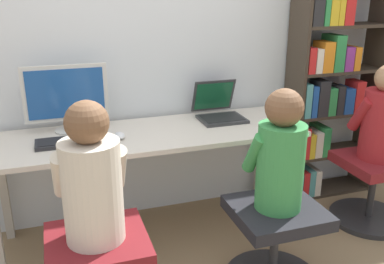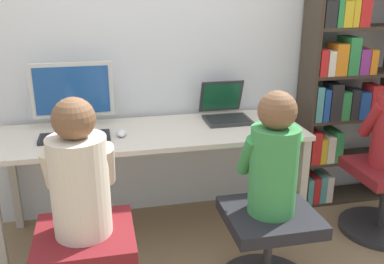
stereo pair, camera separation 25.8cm
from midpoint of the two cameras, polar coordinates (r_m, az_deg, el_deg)
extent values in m
plane|color=#846B4C|center=(2.80, -1.14, -16.67)|extent=(14.00, 14.00, 0.00)
cube|color=silver|center=(2.98, -4.05, 12.63)|extent=(10.00, 0.05, 2.60)
cube|color=beige|center=(2.73, -2.56, -0.21)|extent=(1.94, 0.64, 0.03)
cube|color=#ADA497|center=(2.94, 16.93, -7.54)|extent=(0.05, 0.05, 0.72)
cube|color=#ADA497|center=(3.14, -20.51, -6.19)|extent=(0.05, 0.05, 0.72)
cube|color=#ADA497|center=(3.39, 12.43, -3.49)|extent=(0.05, 0.05, 0.72)
cylinder|color=beige|center=(2.87, -12.80, 0.71)|extent=(0.18, 0.18, 0.01)
cylinder|color=beige|center=(2.86, -12.85, 1.42)|extent=(0.04, 0.04, 0.06)
cube|color=beige|center=(2.80, -13.16, 5.43)|extent=(0.51, 0.02, 0.35)
cube|color=#19478C|center=(2.79, -13.16, 5.38)|extent=(0.46, 0.01, 0.30)
cube|color=#2D2D30|center=(2.94, 7.29, 1.54)|extent=(0.31, 0.25, 0.02)
cube|color=black|center=(2.93, 7.30, 1.76)|extent=(0.27, 0.19, 0.00)
cube|color=#2D2D30|center=(3.06, 6.34, 4.75)|extent=(0.31, 0.10, 0.24)
cube|color=#144C2D|center=(3.05, 6.37, 4.68)|extent=(0.27, 0.08, 0.20)
cube|color=#232326|center=(2.65, -12.70, -0.72)|extent=(0.42, 0.17, 0.02)
cube|color=black|center=(2.65, -12.72, -0.45)|extent=(0.39, 0.13, 0.00)
ellipsoid|color=silver|center=(2.65, -6.69, -0.20)|extent=(0.06, 0.10, 0.04)
cube|color=maroon|center=(2.19, -10.75, -13.80)|extent=(0.48, 0.45, 0.07)
cylinder|color=#262628|center=(2.51, 13.09, -15.56)|extent=(0.05, 0.05, 0.39)
cube|color=black|center=(2.38, 13.50, -11.03)|extent=(0.48, 0.45, 0.07)
cylinder|color=beige|center=(2.05, -11.23, -7.23)|extent=(0.27, 0.27, 0.49)
sphere|color=brown|center=(1.93, -11.86, 1.66)|extent=(0.20, 0.20, 0.20)
cylinder|color=beige|center=(2.09, -15.00, -4.88)|extent=(0.08, 0.21, 0.27)
cylinder|color=beige|center=(2.09, -7.83, -4.37)|extent=(0.08, 0.21, 0.27)
cylinder|color=#388C47|center=(2.26, 14.03, -5.11)|extent=(0.25, 0.25, 0.47)
sphere|color=brown|center=(2.15, 14.72, 2.74)|extent=(0.20, 0.20, 0.20)
cylinder|color=#388C47|center=(2.25, 10.71, -3.17)|extent=(0.07, 0.19, 0.26)
cylinder|color=#388C47|center=(2.35, 16.05, -2.62)|extent=(0.07, 0.19, 0.26)
cube|color=#382D23|center=(3.28, 17.19, 4.31)|extent=(0.02, 0.26, 1.69)
cube|color=#382D23|center=(3.74, 20.70, -7.91)|extent=(0.68, 0.25, 0.02)
cube|color=#382D23|center=(3.61, 21.32, -3.18)|extent=(0.68, 0.25, 0.02)
cube|color=#382D23|center=(3.50, 21.97, 1.87)|extent=(0.68, 0.25, 0.02)
cube|color=#382D23|center=(3.43, 22.66, 7.19)|extent=(0.68, 0.25, 0.02)
cube|color=#382D23|center=(3.38, 23.39, 12.70)|extent=(0.68, 0.25, 0.02)
cube|color=teal|center=(3.52, 16.93, -7.17)|extent=(0.05, 0.19, 0.20)
cube|color=red|center=(3.54, 17.67, -6.98)|extent=(0.05, 0.20, 0.21)
cube|color=teal|center=(3.55, 18.64, -6.97)|extent=(0.05, 0.15, 0.22)
cube|color=silver|center=(3.60, 19.14, -6.71)|extent=(0.05, 0.21, 0.21)
cube|color=red|center=(3.38, 17.73, -1.77)|extent=(0.07, 0.19, 0.25)
cube|color=gold|center=(3.43, 18.52, -2.03)|extent=(0.05, 0.21, 0.19)
cube|color=silver|center=(3.45, 19.53, -1.97)|extent=(0.06, 0.17, 0.20)
cube|color=#2D8C47|center=(3.49, 20.29, -1.52)|extent=(0.06, 0.22, 0.23)
cube|color=teal|center=(3.29, 18.03, 3.81)|extent=(0.05, 0.22, 0.26)
cube|color=#1E4C9E|center=(3.32, 18.86, 3.69)|extent=(0.05, 0.22, 0.24)
cube|color=#262628|center=(3.33, 20.33, 3.85)|extent=(0.09, 0.15, 0.27)
cube|color=#2D8C47|center=(3.40, 21.16, 3.53)|extent=(0.07, 0.20, 0.21)
cube|color=#262628|center=(3.42, 22.34, 3.58)|extent=(0.06, 0.17, 0.22)
cube|color=#1E4C9E|center=(3.48, 23.26, 3.51)|extent=(0.08, 0.20, 0.20)
cube|color=red|center=(3.51, 24.74, 3.83)|extent=(0.08, 0.15, 0.24)
cube|color=red|center=(3.20, 18.92, 8.79)|extent=(0.06, 0.15, 0.19)
cube|color=silver|center=(3.26, 19.56, 8.80)|extent=(0.05, 0.21, 0.18)
cube|color=orange|center=(3.27, 20.96, 9.08)|extent=(0.09, 0.16, 0.22)
cube|color=#2D8C47|center=(3.34, 22.19, 9.48)|extent=(0.08, 0.20, 0.26)
cube|color=#8C338C|center=(3.39, 23.36, 8.72)|extent=(0.07, 0.19, 0.18)
cube|color=orange|center=(3.44, 24.27, 8.70)|extent=(0.06, 0.21, 0.17)
cube|color=#262628|center=(3.20, 19.52, 14.69)|extent=(0.08, 0.21, 0.18)
cube|color=#2D8C47|center=(3.21, 20.96, 15.21)|extent=(0.04, 0.16, 0.25)
cube|color=gold|center=(3.25, 21.64, 14.49)|extent=(0.07, 0.18, 0.17)
cube|color=gold|center=(3.28, 22.67, 14.96)|extent=(0.05, 0.17, 0.24)
cube|color=red|center=(3.31, 23.84, 15.23)|extent=(0.08, 0.15, 0.28)
cylinder|color=#262628|center=(3.39, 25.74, -11.49)|extent=(0.55, 0.55, 0.04)
cylinder|color=#262628|center=(3.29, 26.27, -8.29)|extent=(0.05, 0.05, 0.39)
cylinder|color=maroon|center=(3.06, 25.15, 1.46)|extent=(0.08, 0.20, 0.26)
camera|label=1|loc=(0.13, -87.14, 1.00)|focal=40.00mm
camera|label=2|loc=(0.13, 92.86, -1.00)|focal=40.00mm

